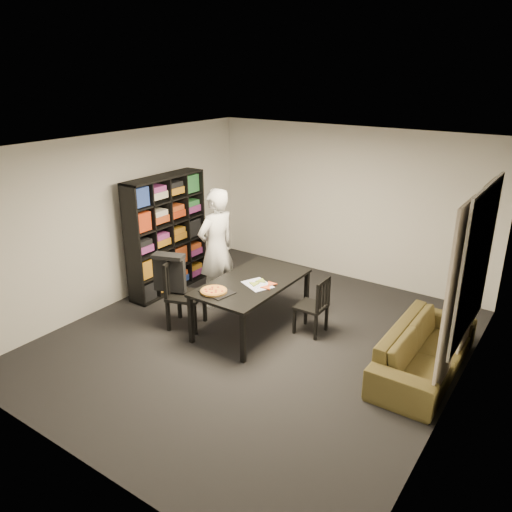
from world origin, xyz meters
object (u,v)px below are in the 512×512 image
Objects in this scene: bookshelf at (167,234)px; person at (216,248)px; chair_left at (179,289)px; pepperoni_pizza at (214,291)px; sofa at (425,350)px; baking_tray at (217,292)px; dining_table at (252,285)px; chair_right at (316,303)px.

person is at bearing 0.04° from bookshelf.
chair_left is 2.84× the size of pepperoni_pizza.
person reaches higher than chair_left.
pepperoni_pizza is 0.18× the size of sofa.
pepperoni_pizza reaches higher than baking_tray.
baking_tray is (0.70, -0.87, -0.20)m from person.
chair_left reaches higher than sofa.
person is at bearing 160.10° from dining_table.
sofa is (2.54, 0.86, -0.45)m from pepperoni_pizza.
bookshelf reaches higher than sofa.
baking_tray is 1.14× the size of pepperoni_pizza.
chair_right is (2.72, 0.03, -0.48)m from bookshelf.
chair_right is (0.83, 0.35, -0.18)m from dining_table.
sofa is (4.23, -0.04, -0.66)m from bookshelf.
bookshelf is 0.97× the size of sofa.
chair_left is 1.20× the size of chair_right.
bookshelf is at bearing -79.72° from person.
chair_left is 2.48× the size of baking_tray.
person is 3.27m from sofa.
sofa is at bearing 99.55° from person.
bookshelf is 2.30× the size of chair_right.
chair_left reaches higher than pepperoni_pizza.
baking_tray is (-0.16, -0.56, 0.07)m from dining_table.
sofa is (2.34, 0.28, -0.36)m from dining_table.
chair_left is at bearing 104.02° from sofa.
dining_table is at bearing 73.59° from baking_tray.
baking_tray is at bearing -48.32° from chair_right.
chair_right reaches higher than baking_tray.
chair_right is 1.37m from baking_tray.
dining_table is 4.87× the size of pepperoni_pizza.
sofa is (3.21, -0.04, -0.63)m from person.
baking_tray is at bearing 49.13° from person.
bookshelf is 4.75× the size of baking_tray.
baking_tray is at bearing -112.20° from chair_left.
dining_table is 4.26× the size of baking_tray.
chair_right is (1.70, 0.87, -0.10)m from chair_left.
dining_table is 1.72× the size of chair_left.
baking_tray is 0.20× the size of sofa.
bookshelf is 1.11× the size of dining_table.
baking_tray is at bearing 40.01° from pepperoni_pizza.
dining_table is at bearing 80.34° from person.
chair_left is at bearing -63.53° from chair_right.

